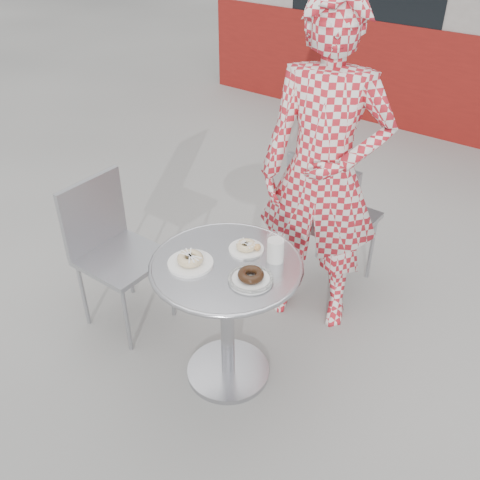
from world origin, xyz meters
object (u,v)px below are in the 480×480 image
Objects in this scene: bistro_table at (227,293)px; chair_far at (330,245)px; chair_left at (125,282)px; plate_far at (247,247)px; plate_near at (190,261)px; plate_checker at (251,278)px; milk_cup at (276,249)px; seated_person at (323,174)px.

bistro_table is 0.78× the size of chair_far.
chair_left reaches higher than plate_far.
chair_far is at bearing 88.95° from plate_far.
plate_near is 0.29m from plate_checker.
milk_cup is (0.88, 0.17, 0.51)m from chair_left.
chair_far reaches higher than bistro_table.
chair_far reaches higher than plate_near.
chair_far is 0.51× the size of seated_person.
milk_cup is at bearing 5.34° from plate_far.
chair_far is at bearing 99.20° from milk_cup.
chair_left is 4.33× the size of plate_checker.
bistro_table is at bearing 168.97° from plate_checker.
plate_near is at bearing 81.96° from chair_far.
seated_person is at bearing 83.71° from bistro_table.
seated_person is 8.73× the size of plate_near.
plate_far is 0.23m from plate_checker.
chair_left is (-0.75, -1.00, -0.02)m from chair_far.
plate_far is 0.80× the size of plate_near.
bistro_table is 0.77m from chair_left.
plate_far reaches higher than bistro_table.
milk_cup is (0.00, 0.18, 0.05)m from plate_checker.
plate_far is at bearing 61.07° from plate_near.
plate_far is at bearing 85.75° from bistro_table.
plate_near is 1.04× the size of plate_checker.
chair_far is 6.93× the size of milk_cup.
seated_person is 0.84m from plate_near.
plate_near is 0.38m from milk_cup.
milk_cup reaches higher than plate_checker.
milk_cup is at bearing 42.15° from plate_near.
bistro_table is at bearing -136.04° from milk_cup.
chair_left is at bearing -168.83° from milk_cup.
chair_left is (-0.72, -0.02, -0.27)m from bistro_table.
plate_near is (-0.15, -1.08, 0.45)m from chair_far.
bistro_table is 0.83× the size of chair_left.
bistro_table is 0.32m from milk_cup.
chair_far is 0.95m from plate_far.
plate_checker is at bearing -91.56° from chair_left.
seated_person is (0.80, 0.72, 0.63)m from chair_left.
bistro_table is 3.46× the size of plate_near.
plate_far is 0.28m from plate_near.
chair_left is 4.17× the size of plate_near.
chair_far is 1.11m from plate_checker.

